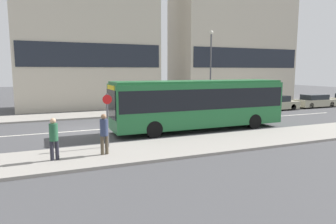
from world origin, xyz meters
TOP-DOWN VIEW (x-y plane):
  - ground_plane at (0.00, 0.00)m, footprint 120.00×120.00m
  - sidewalk_near at (0.00, -6.25)m, footprint 44.00×3.50m
  - sidewalk_far at (0.00, 6.25)m, footprint 44.00×3.50m
  - lane_centerline at (0.00, 0.00)m, footprint 41.80×0.16m
  - apartment_block_left_tower at (1.85, 11.81)m, footprint 13.56×4.70m
  - apartment_block_right_tower at (19.28, 12.74)m, footprint 14.57×6.56m
  - city_bus at (6.52, -2.47)m, footprint 11.19×2.57m
  - parked_car_0 at (12.38, 3.22)m, footprint 4.58×1.80m
  - parked_car_1 at (17.96, 3.22)m, footprint 4.27×1.84m
  - parked_car_2 at (23.20, 3.32)m, footprint 4.53×1.69m
  - pedestrian_near_stop at (-2.25, -6.46)m, footprint 0.35×0.34m
  - pedestrian_down_pavement at (-0.22, -6.39)m, footprint 0.35×0.34m
  - bus_stop_sign at (0.19, -5.17)m, footprint 0.44×0.12m
  - street_lamp at (12.00, 5.42)m, footprint 0.36×0.36m

SIDE VIEW (x-z plane):
  - ground_plane at x=0.00m, z-range 0.00..0.00m
  - lane_centerline at x=0.00m, z-range 0.00..0.01m
  - sidewalk_near at x=0.00m, z-range 0.00..0.13m
  - sidewalk_far at x=0.00m, z-range 0.00..0.13m
  - parked_car_2 at x=23.20m, z-range -0.03..1.30m
  - parked_car_0 at x=12.38m, z-range -0.04..1.33m
  - parked_car_1 at x=17.96m, z-range -0.04..1.35m
  - pedestrian_near_stop at x=-2.25m, z-range 0.25..1.98m
  - pedestrian_down_pavement at x=-0.22m, z-range 0.26..2.03m
  - bus_stop_sign at x=0.19m, z-range 0.35..2.91m
  - city_bus at x=6.52m, z-range 0.24..3.37m
  - street_lamp at x=12.00m, z-range 0.90..8.19m
  - apartment_block_left_tower at x=1.85m, z-range -0.01..18.80m
  - apartment_block_right_tower at x=19.28m, z-range -0.01..18.87m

